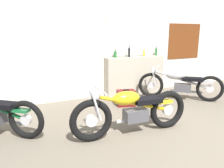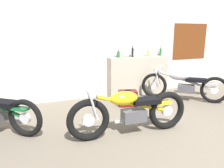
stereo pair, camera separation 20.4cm
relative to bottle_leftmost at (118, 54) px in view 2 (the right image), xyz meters
name	(u,v)px [view 2 (the right image)]	position (x,y,z in m)	size (l,w,h in m)	color
ground_plane	(218,156)	(0.08, -3.22, -1.11)	(24.00, 24.00, 0.00)	#706656
wall_back	(120,42)	(0.11, 0.14, 0.29)	(10.00, 0.07, 2.80)	silver
sill_counter	(138,76)	(0.58, -0.04, -0.60)	(1.70, 0.28, 1.02)	#B7AD99
bottle_leftmost	(118,54)	(0.00, 0.00, 0.00)	(0.07, 0.07, 0.21)	#23662D
bottle_left_center	(133,52)	(0.38, -0.05, 0.04)	(0.06, 0.06, 0.31)	black
bottle_center	(148,53)	(0.84, -0.05, 0.00)	(0.06, 0.06, 0.21)	gold
bottle_right_center	(161,51)	(1.28, 0.00, 0.02)	(0.06, 0.06, 0.26)	#23662D
motorcycle_silver	(183,84)	(1.33, -0.97, -0.71)	(1.62, 1.40, 0.81)	black
motorcycle_yellow	(130,111)	(-0.74, -2.16, -0.71)	(2.06, 0.64, 0.84)	black
hard_case_darkred	(128,98)	(-0.13, -0.84, -0.93)	(0.46, 0.36, 0.38)	maroon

